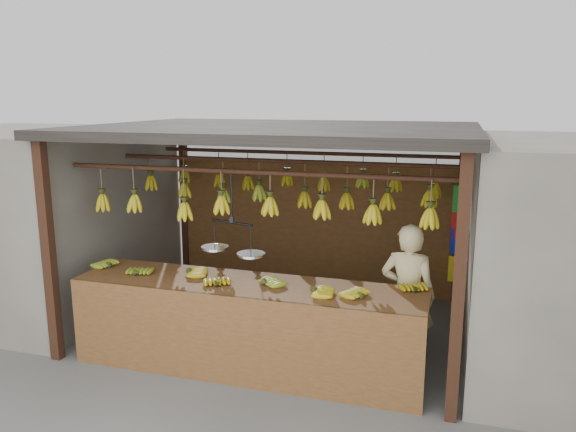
% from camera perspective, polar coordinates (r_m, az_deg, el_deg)
% --- Properties ---
extents(ground, '(80.00, 80.00, 0.00)m').
position_cam_1_polar(ground, '(6.91, -0.73, -11.11)').
color(ground, '#5B5B57').
extents(stall, '(4.30, 3.30, 2.40)m').
position_cam_1_polar(stall, '(6.71, 0.07, 5.66)').
color(stall, black).
rests_on(stall, ground).
extents(neighbor_left, '(3.00, 3.00, 2.30)m').
position_cam_1_polar(neighbor_left, '(8.35, -25.03, 0.06)').
color(neighbor_left, slate).
rests_on(neighbor_left, ground).
extents(counter, '(3.52, 0.80, 0.96)m').
position_cam_1_polar(counter, '(5.57, -4.57, -9.10)').
color(counter, brown).
rests_on(counter, ground).
extents(hanging_bananas, '(3.63, 2.25, 0.39)m').
position_cam_1_polar(hanging_bananas, '(6.45, -0.78, 2.25)').
color(hanging_bananas, '#AF9912').
rests_on(hanging_bananas, ground).
extents(balance_scale, '(0.72, 0.41, 0.82)m').
position_cam_1_polar(balance_scale, '(5.68, -5.66, -3.14)').
color(balance_scale, black).
rests_on(balance_scale, ground).
extents(vendor, '(0.58, 0.41, 1.50)m').
position_cam_1_polar(vendor, '(5.82, 12.05, -7.98)').
color(vendor, beige).
rests_on(vendor, ground).
extents(bag_bundles, '(0.08, 0.26, 1.26)m').
position_cam_1_polar(bag_bundles, '(7.61, 16.51, -1.55)').
color(bag_bundles, '#199926').
rests_on(bag_bundles, ground).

